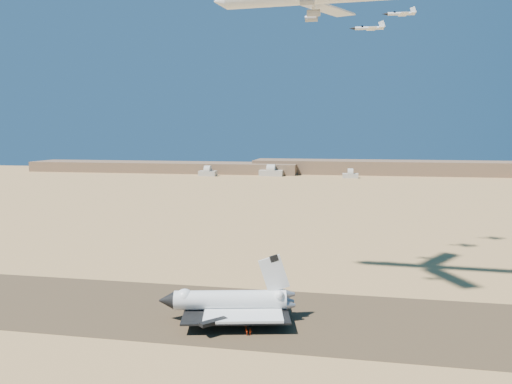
% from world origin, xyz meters
% --- Properties ---
extents(ground, '(1200.00, 1200.00, 0.00)m').
position_xyz_m(ground, '(0.00, 0.00, 0.00)').
color(ground, tan).
rests_on(ground, ground).
extents(runway, '(600.00, 50.00, 0.06)m').
position_xyz_m(runway, '(0.00, 0.00, 0.03)').
color(runway, '#4F3A27').
rests_on(runway, ground).
extents(ridgeline, '(960.00, 90.00, 18.00)m').
position_xyz_m(ridgeline, '(65.32, 527.31, 7.63)').
color(ridgeline, brown).
rests_on(ridgeline, ground).
extents(hangars, '(200.50, 29.50, 30.00)m').
position_xyz_m(hangars, '(-64.00, 478.43, 4.83)').
color(hangars, '#B0AB9C').
rests_on(hangars, ground).
extents(shuttle, '(40.81, 30.63, 20.11)m').
position_xyz_m(shuttle, '(4.63, -5.06, 5.40)').
color(shuttle, white).
rests_on(shuttle, runway).
extents(crew_a, '(0.49, 0.69, 1.79)m').
position_xyz_m(crew_a, '(11.53, -13.31, 0.96)').
color(crew_a, '#BA2D0A').
rests_on(crew_a, runway).
extents(crew_b, '(0.83, 1.01, 1.80)m').
position_xyz_m(crew_b, '(13.16, -14.98, 0.96)').
color(crew_b, '#BA2D0A').
rests_on(crew_b, runway).
extents(crew_c, '(0.93, 1.02, 1.58)m').
position_xyz_m(crew_c, '(12.28, -15.67, 0.85)').
color(crew_c, '#BA2D0A').
rests_on(crew_c, runway).
extents(chase_jet_d, '(14.94, 8.13, 3.72)m').
position_xyz_m(chase_jet_d, '(45.64, 74.01, 99.20)').
color(chase_jet_d, white).
extents(chase_jet_e, '(15.01, 8.19, 3.74)m').
position_xyz_m(chase_jet_e, '(59.83, 91.27, 108.28)').
color(chase_jet_e, white).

